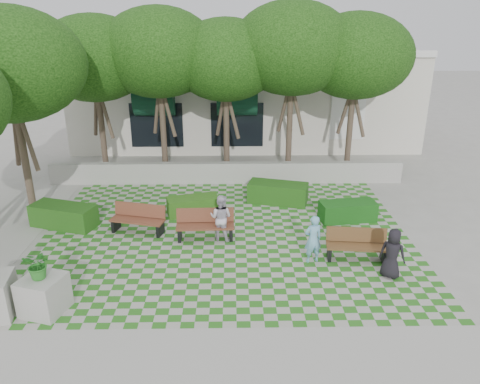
{
  "coord_description": "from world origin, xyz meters",
  "views": [
    {
      "loc": [
        0.26,
        -12.74,
        6.98
      ],
      "look_at": [
        0.5,
        1.5,
        1.4
      ],
      "focal_mm": 35.0,
      "sensor_mm": 36.0,
      "label": 1
    }
  ],
  "objects_px": {
    "hedge_east": "(348,211)",
    "person_white": "(221,218)",
    "bench_west": "(138,219)",
    "bench_mid": "(205,225)",
    "hedge_midleft": "(193,205)",
    "planter_front": "(42,287)",
    "person_dark": "(392,253)",
    "bench_east": "(356,245)",
    "hedge_midright": "(278,193)",
    "hedge_west": "(64,216)",
    "person_blue": "(313,239)"
  },
  "relations": [
    {
      "from": "hedge_east",
      "to": "person_dark",
      "type": "xyz_separation_m",
      "value": [
        0.33,
        -3.76,
        0.38
      ]
    },
    {
      "from": "hedge_midright",
      "to": "person_blue",
      "type": "height_order",
      "value": "person_blue"
    },
    {
      "from": "hedge_east",
      "to": "person_blue",
      "type": "distance_m",
      "value": 3.39
    },
    {
      "from": "hedge_midright",
      "to": "person_dark",
      "type": "xyz_separation_m",
      "value": [
        2.64,
        -5.44,
        0.33
      ]
    },
    {
      "from": "bench_mid",
      "to": "person_dark",
      "type": "relative_size",
      "value": 1.3
    },
    {
      "from": "bench_east",
      "to": "planter_front",
      "type": "relative_size",
      "value": 1.09
    },
    {
      "from": "hedge_midleft",
      "to": "person_white",
      "type": "relative_size",
      "value": 1.2
    },
    {
      "from": "hedge_east",
      "to": "hedge_midleft",
      "type": "bearing_deg",
      "value": 173.16
    },
    {
      "from": "bench_west",
      "to": "person_white",
      "type": "relative_size",
      "value": 1.24
    },
    {
      "from": "hedge_east",
      "to": "hedge_midleft",
      "type": "relative_size",
      "value": 1.06
    },
    {
      "from": "hedge_west",
      "to": "bench_east",
      "type": "bearing_deg",
      "value": -14.36
    },
    {
      "from": "bench_east",
      "to": "person_blue",
      "type": "relative_size",
      "value": 1.24
    },
    {
      "from": "hedge_east",
      "to": "person_white",
      "type": "relative_size",
      "value": 1.28
    },
    {
      "from": "bench_east",
      "to": "hedge_east",
      "type": "distance_m",
      "value": 2.77
    },
    {
      "from": "bench_mid",
      "to": "hedge_midright",
      "type": "distance_m",
      "value": 3.99
    },
    {
      "from": "hedge_midright",
      "to": "person_blue",
      "type": "xyz_separation_m",
      "value": [
        0.59,
        -4.57,
        0.35
      ]
    },
    {
      "from": "hedge_east",
      "to": "hedge_west",
      "type": "bearing_deg",
      "value": -178.12
    },
    {
      "from": "person_blue",
      "to": "person_white",
      "type": "bearing_deg",
      "value": -44.25
    },
    {
      "from": "bench_mid",
      "to": "hedge_midleft",
      "type": "bearing_deg",
      "value": 103.91
    },
    {
      "from": "bench_west",
      "to": "person_blue",
      "type": "distance_m",
      "value": 5.88
    },
    {
      "from": "bench_east",
      "to": "bench_mid",
      "type": "bearing_deg",
      "value": 169.01
    },
    {
      "from": "bench_mid",
      "to": "person_blue",
      "type": "height_order",
      "value": "person_blue"
    },
    {
      "from": "hedge_east",
      "to": "planter_front",
      "type": "relative_size",
      "value": 1.16
    },
    {
      "from": "bench_east",
      "to": "person_blue",
      "type": "bearing_deg",
      "value": -167.31
    },
    {
      "from": "bench_east",
      "to": "hedge_east",
      "type": "xyz_separation_m",
      "value": [
        0.38,
        2.75,
        -0.11
      ]
    },
    {
      "from": "bench_east",
      "to": "planter_front",
      "type": "xyz_separation_m",
      "value": [
        -8.31,
        -2.49,
        0.23
      ]
    },
    {
      "from": "bench_west",
      "to": "planter_front",
      "type": "distance_m",
      "value": 4.67
    },
    {
      "from": "person_white",
      "to": "hedge_midleft",
      "type": "bearing_deg",
      "value": -42.3
    },
    {
      "from": "hedge_midleft",
      "to": "hedge_west",
      "type": "distance_m",
      "value": 4.46
    },
    {
      "from": "hedge_midleft",
      "to": "hedge_west",
      "type": "xyz_separation_m",
      "value": [
        -4.35,
        -0.98,
        0.07
      ]
    },
    {
      "from": "bench_mid",
      "to": "person_blue",
      "type": "relative_size",
      "value": 1.27
    },
    {
      "from": "bench_mid",
      "to": "hedge_midleft",
      "type": "height_order",
      "value": "bench_mid"
    },
    {
      "from": "bench_mid",
      "to": "person_dark",
      "type": "distance_m",
      "value": 5.82
    },
    {
      "from": "bench_west",
      "to": "person_white",
      "type": "height_order",
      "value": "person_white"
    },
    {
      "from": "person_dark",
      "to": "person_white",
      "type": "relative_size",
      "value": 0.95
    },
    {
      "from": "hedge_midleft",
      "to": "planter_front",
      "type": "distance_m",
      "value": 6.71
    },
    {
      "from": "hedge_midleft",
      "to": "bench_east",
      "type": "bearing_deg",
      "value": -33.65
    },
    {
      "from": "person_blue",
      "to": "person_white",
      "type": "xyz_separation_m",
      "value": [
        -2.71,
        1.51,
        0.02
      ]
    },
    {
      "from": "bench_west",
      "to": "person_blue",
      "type": "xyz_separation_m",
      "value": [
        5.49,
        -2.09,
        0.29
      ]
    },
    {
      "from": "hedge_east",
      "to": "person_white",
      "type": "height_order",
      "value": "person_white"
    },
    {
      "from": "bench_west",
      "to": "planter_front",
      "type": "height_order",
      "value": "planter_front"
    },
    {
      "from": "planter_front",
      "to": "person_dark",
      "type": "distance_m",
      "value": 9.14
    },
    {
      "from": "bench_mid",
      "to": "hedge_east",
      "type": "distance_m",
      "value": 5.12
    },
    {
      "from": "hedge_west",
      "to": "person_blue",
      "type": "relative_size",
      "value": 1.49
    },
    {
      "from": "hedge_east",
      "to": "person_dark",
      "type": "bearing_deg",
      "value": -85.04
    },
    {
      "from": "bench_mid",
      "to": "bench_west",
      "type": "distance_m",
      "value": 2.32
    },
    {
      "from": "hedge_east",
      "to": "hedge_midright",
      "type": "relative_size",
      "value": 0.87
    },
    {
      "from": "bench_west",
      "to": "hedge_east",
      "type": "xyz_separation_m",
      "value": [
        7.21,
        0.81,
        -0.12
      ]
    },
    {
      "from": "person_white",
      "to": "person_dark",
      "type": "bearing_deg",
      "value": 173.75
    },
    {
      "from": "bench_east",
      "to": "person_white",
      "type": "xyz_separation_m",
      "value": [
        -4.05,
        1.36,
        0.31
      ]
    }
  ]
}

